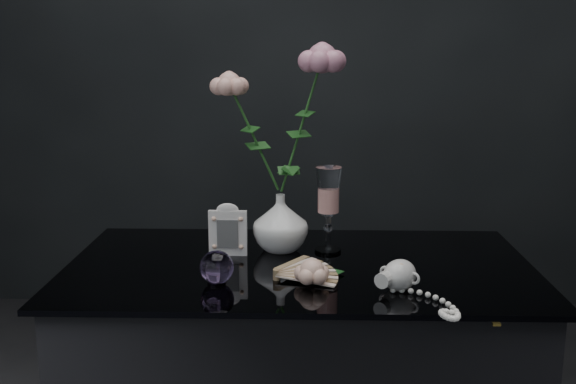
# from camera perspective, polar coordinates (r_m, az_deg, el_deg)

# --- Properties ---
(vase) EXTENTS (0.16, 0.16, 0.14)m
(vase) POSITION_cam_1_polar(r_m,az_deg,el_deg) (1.61, -0.64, -2.62)
(vase) COLOR white
(vase) RESTS_ON table
(wine_glass) EXTENTS (0.08, 0.08, 0.21)m
(wine_glass) POSITION_cam_1_polar(r_m,az_deg,el_deg) (1.60, 3.43, -1.52)
(wine_glass) COLOR white
(wine_glass) RESTS_ON table
(picture_frame) EXTENTS (0.09, 0.07, 0.13)m
(picture_frame) POSITION_cam_1_polar(r_m,az_deg,el_deg) (1.59, -5.11, -3.17)
(picture_frame) COLOR white
(picture_frame) RESTS_ON table
(paperweight) EXTENTS (0.07, 0.07, 0.07)m
(paperweight) POSITION_cam_1_polar(r_m,az_deg,el_deg) (1.41, -6.06, -6.36)
(paperweight) COLOR #8E6DB1
(paperweight) RESTS_ON table
(paper_fan) EXTENTS (0.28, 0.23, 0.03)m
(paper_fan) POSITION_cam_1_polar(r_m,az_deg,el_deg) (1.43, -0.97, -6.92)
(paper_fan) COLOR #EDE8BE
(paper_fan) RESTS_ON table
(loose_rose) EXTENTS (0.18, 0.20, 0.06)m
(loose_rose) POSITION_cam_1_polar(r_m,az_deg,el_deg) (1.40, 2.04, -6.76)
(loose_rose) COLOR #F3B69C
(loose_rose) RESTS_ON table
(pearl_jar) EXTENTS (0.31, 0.32, 0.07)m
(pearl_jar) POSITION_cam_1_polar(r_m,az_deg,el_deg) (1.39, 9.43, -6.84)
(pearl_jar) COLOR silver
(pearl_jar) RESTS_ON table
(roses) EXTENTS (0.29, 0.13, 0.41)m
(roses) POSITION_cam_1_polar(r_m,az_deg,el_deg) (1.57, -0.40, 6.60)
(roses) COLOR #E5A593
(roses) RESTS_ON vase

